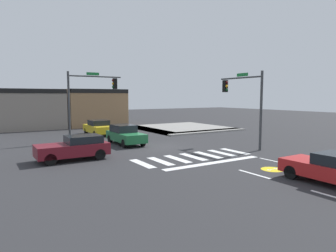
{
  "coord_description": "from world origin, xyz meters",
  "views": [
    {
      "loc": [
        -11.2,
        -19.44,
        3.81
      ],
      "look_at": [
        0.86,
        -0.12,
        1.55
      ],
      "focal_mm": 31.96,
      "sensor_mm": 36.0,
      "label": 1
    }
  ],
  "objects_px": {
    "car_yellow": "(99,127)",
    "traffic_signal_northwest": "(90,93)",
    "traffic_signal_southeast": "(244,96)",
    "car_maroon": "(75,147)",
    "car_green": "(125,135)",
    "car_red": "(334,169)"
  },
  "relations": [
    {
      "from": "traffic_signal_southeast",
      "to": "car_maroon",
      "type": "bearing_deg",
      "value": 79.84
    },
    {
      "from": "traffic_signal_northwest",
      "to": "car_yellow",
      "type": "distance_m",
      "value": 5.03
    },
    {
      "from": "traffic_signal_southeast",
      "to": "traffic_signal_northwest",
      "type": "height_order",
      "value": "traffic_signal_northwest"
    },
    {
      "from": "traffic_signal_northwest",
      "to": "car_maroon",
      "type": "height_order",
      "value": "traffic_signal_northwest"
    },
    {
      "from": "traffic_signal_southeast",
      "to": "car_green",
      "type": "xyz_separation_m",
      "value": [
        -6.97,
        6.0,
        -3.08
      ]
    },
    {
      "from": "car_yellow",
      "to": "car_red",
      "type": "xyz_separation_m",
      "value": [
        2.97,
        -21.76,
        -0.02
      ]
    },
    {
      "from": "traffic_signal_northwest",
      "to": "traffic_signal_southeast",
      "type": "bearing_deg",
      "value": -47.75
    },
    {
      "from": "car_green",
      "to": "car_maroon",
      "type": "xyz_separation_m",
      "value": [
        -5.0,
        -3.85,
        -0.02
      ]
    },
    {
      "from": "car_maroon",
      "to": "car_red",
      "type": "xyz_separation_m",
      "value": [
        8.14,
        -11.12,
        -0.04
      ]
    },
    {
      "from": "car_green",
      "to": "car_maroon",
      "type": "bearing_deg",
      "value": -52.37
    },
    {
      "from": "car_green",
      "to": "car_red",
      "type": "bearing_deg",
      "value": 11.83
    },
    {
      "from": "car_green",
      "to": "car_red",
      "type": "relative_size",
      "value": 1.03
    },
    {
      "from": "car_maroon",
      "to": "car_red",
      "type": "height_order",
      "value": "car_maroon"
    },
    {
      "from": "traffic_signal_southeast",
      "to": "car_red",
      "type": "height_order",
      "value": "traffic_signal_southeast"
    },
    {
      "from": "traffic_signal_northwest",
      "to": "car_yellow",
      "type": "height_order",
      "value": "traffic_signal_northwest"
    },
    {
      "from": "car_yellow",
      "to": "traffic_signal_northwest",
      "type": "bearing_deg",
      "value": -29.84
    },
    {
      "from": "car_red",
      "to": "car_yellow",
      "type": "bearing_deg",
      "value": 7.77
    },
    {
      "from": "traffic_signal_southeast",
      "to": "car_maroon",
      "type": "height_order",
      "value": "traffic_signal_southeast"
    },
    {
      "from": "traffic_signal_southeast",
      "to": "car_maroon",
      "type": "xyz_separation_m",
      "value": [
        -11.97,
        2.15,
        -3.1
      ]
    },
    {
      "from": "traffic_signal_northwest",
      "to": "car_green",
      "type": "distance_m",
      "value": 5.14
    },
    {
      "from": "traffic_signal_southeast",
      "to": "car_yellow",
      "type": "height_order",
      "value": "traffic_signal_southeast"
    },
    {
      "from": "traffic_signal_northwest",
      "to": "car_yellow",
      "type": "xyz_separation_m",
      "value": [
        1.86,
        3.25,
        -3.36
      ]
    }
  ]
}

